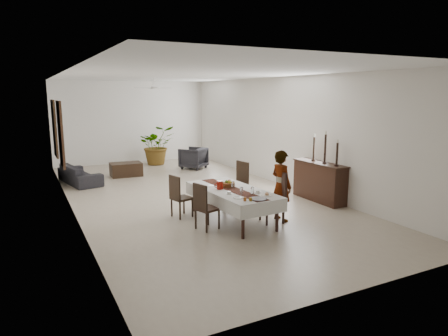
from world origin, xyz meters
TOP-DOWN VIEW (x-y plane):
  - floor at (0.00, 0.00)m, footprint 6.00×12.00m
  - ceiling at (0.00, 0.00)m, footprint 6.00×12.00m
  - wall_back at (0.00, 6.00)m, footprint 6.00×0.02m
  - wall_front at (0.00, -6.00)m, footprint 6.00×0.02m
  - wall_left at (-3.00, 0.00)m, footprint 0.02×12.00m
  - wall_right at (3.00, 0.00)m, footprint 0.02×12.00m
  - dining_table_top at (-0.00, -2.42)m, footprint 1.05×2.26m
  - table_leg_fl at (-0.34, -3.49)m, footprint 0.07×0.07m
  - table_leg_fr at (0.46, -3.45)m, footprint 0.07×0.07m
  - table_leg_bl at (-0.47, -1.40)m, footprint 0.07×0.07m
  - table_leg_br at (0.34, -1.35)m, footprint 0.07×0.07m
  - tablecloth_top at (-0.00, -2.42)m, footprint 1.22×2.43m
  - tablecloth_drape_left at (-0.54, -2.45)m, footprint 0.15×2.37m
  - tablecloth_drape_right at (0.54, -2.39)m, footprint 0.15×2.37m
  - tablecloth_drape_near at (0.07, -3.60)m, footprint 1.09×0.07m
  - tablecloth_drape_far at (-0.07, -1.24)m, footprint 1.09×0.07m
  - table_runner at (-0.00, -2.42)m, footprint 0.45×2.32m
  - red_pitcher at (-0.24, -2.30)m, footprint 0.15×0.15m
  - pitcher_handle at (-0.32, -2.30)m, footprint 0.11×0.02m
  - wine_glass_near at (0.14, -3.01)m, footprint 0.06×0.06m
  - wine_glass_mid at (-0.06, -2.93)m, footprint 0.06×0.06m
  - wine_glass_far at (0.04, -2.37)m, footprint 0.06×0.06m
  - teacup_right at (0.31, -2.96)m, footprint 0.08×0.08m
  - saucer_right at (0.31, -2.96)m, footprint 0.14×0.14m
  - teacup_left at (-0.26, -2.76)m, footprint 0.08×0.08m
  - saucer_left at (-0.26, -2.76)m, footprint 0.14×0.14m
  - plate_near_right at (0.35, -3.23)m, footprint 0.22×0.22m
  - bread_near_right at (0.35, -3.23)m, footprint 0.08×0.08m
  - plate_near_left at (-0.24, -3.13)m, footprint 0.22×0.22m
  - plate_far_left at (-0.32, -1.93)m, footprint 0.22×0.22m
  - serving_tray at (0.06, -3.39)m, footprint 0.33×0.33m
  - jam_jar_a at (-0.15, -3.43)m, footprint 0.06×0.06m
  - jam_jar_b at (-0.24, -3.38)m, footprint 0.06×0.06m
  - fruit_basket at (0.03, -2.19)m, footprint 0.28×0.28m
  - fruit_red at (0.06, -2.17)m, footprint 0.08×0.08m
  - fruit_green at (-0.01, -2.16)m, footprint 0.07×0.07m
  - fruit_yellow at (0.03, -2.24)m, footprint 0.08×0.08m
  - chair_right_near_seat at (0.71, -2.89)m, footprint 0.54×0.54m
  - chair_right_near_leg_fl at (0.86, -3.11)m, footprint 0.05×0.05m
  - chair_right_near_leg_fr at (0.93, -2.74)m, footprint 0.05×0.05m
  - chair_right_near_leg_bl at (0.49, -3.04)m, footprint 0.05×0.05m
  - chair_right_near_leg_br at (0.56, -2.67)m, footprint 0.05×0.05m
  - chair_right_near_back at (0.92, -2.93)m, footprint 0.13×0.46m
  - chair_right_far_seat at (0.70, -1.31)m, footprint 0.52×0.52m
  - chair_right_far_leg_fl at (0.92, -1.46)m, footprint 0.05×0.05m
  - chair_right_far_leg_fr at (0.85, -1.10)m, footprint 0.05×0.05m
  - chair_right_far_leg_bl at (0.56, -1.53)m, footprint 0.05×0.05m
  - chair_right_far_leg_br at (0.49, -1.17)m, footprint 0.05×0.05m
  - chair_right_far_back at (0.90, -1.27)m, footprint 0.12×0.45m
  - chair_left_near_seat at (-0.71, -2.68)m, footprint 0.51×0.51m
  - chair_left_near_leg_fl at (-0.92, -2.56)m, footprint 0.05×0.05m
  - chair_left_near_leg_fr at (-0.82, -2.88)m, footprint 0.05×0.05m
  - chair_left_near_leg_bl at (-0.60, -2.47)m, footprint 0.05×0.05m
  - chair_left_near_leg_br at (-0.50, -2.79)m, footprint 0.05×0.05m
  - chair_left_near_back at (-0.89, -2.73)m, footprint 0.15×0.40m
  - chair_left_far_seat at (-0.87, -1.66)m, footprint 0.49×0.49m
  - chair_left_far_leg_fl at (-1.07, -1.54)m, footprint 0.05×0.05m
  - chair_left_far_leg_fr at (-0.99, -1.86)m, footprint 0.05×0.05m
  - chair_left_far_leg_bl at (-0.75, -1.46)m, footprint 0.05×0.05m
  - chair_left_far_leg_br at (-0.67, -1.78)m, footprint 0.05×0.05m
  - chair_left_far_back at (-1.05, -1.70)m, footprint 0.13×0.40m
  - woman at (0.94, -2.88)m, footprint 0.42×0.59m
  - sideboard_body at (2.78, -1.96)m, footprint 0.43×1.60m
  - sideboard_top at (2.78, -1.96)m, footprint 0.47×1.67m
  - candlestick_near_base at (2.78, -2.55)m, footprint 0.11×0.11m
  - candlestick_near_shaft at (2.78, -2.55)m, footprint 0.05×0.05m
  - candlestick_near_candle at (2.78, -2.55)m, footprint 0.04×0.04m
  - candlestick_mid_base at (2.78, -2.12)m, footprint 0.11×0.11m
  - candlestick_mid_shaft at (2.78, -2.12)m, footprint 0.05×0.05m
  - candlestick_mid_candle at (2.78, -2.12)m, footprint 0.04×0.04m
  - candlestick_far_base at (2.78, -1.70)m, footprint 0.11×0.11m
  - candlestick_far_shaft at (2.78, -1.70)m, footprint 0.05×0.05m
  - candlestick_far_candle at (2.78, -1.70)m, footprint 0.04×0.04m
  - sofa at (-2.43, 2.95)m, footprint 1.14×2.05m
  - armchair at (1.63, 3.65)m, footprint 1.18×1.18m
  - coffee_table at (-0.91, 3.41)m, footprint 1.03×0.71m
  - potted_plant at (0.71, 5.10)m, footprint 1.47×1.31m
  - mirror_frame_near at (-2.96, 2.20)m, footprint 0.06×1.05m
  - mirror_glass_near at (-2.92, 2.20)m, footprint 0.01×0.90m
  - mirror_frame_far at (-2.96, 4.30)m, footprint 0.06×1.05m
  - mirror_glass_far at (-2.92, 4.30)m, footprint 0.01×0.90m
  - fan_rod at (0.00, 3.00)m, footprint 0.04×0.04m
  - fan_hub at (0.00, 3.00)m, footprint 0.16×0.16m
  - fan_blade_n at (0.00, 3.35)m, footprint 0.10×0.55m
  - fan_blade_s at (0.00, 2.65)m, footprint 0.10×0.55m
  - fan_blade_e at (0.35, 3.00)m, footprint 0.55×0.10m
  - fan_blade_w at (-0.35, 3.00)m, footprint 0.55×0.10m

SIDE VIEW (x-z plane):
  - floor at x=0.00m, z-range 0.00..0.00m
  - chair_left_far_leg_fl at x=-1.07m, z-range 0.00..0.40m
  - chair_left_far_leg_fr at x=-0.99m, z-range 0.00..0.40m
  - chair_left_far_leg_bl at x=-0.75m, z-range 0.00..0.40m
  - chair_left_far_leg_br at x=-0.67m, z-range 0.00..0.40m
  - chair_left_near_leg_fl at x=-0.92m, z-range 0.00..0.40m
  - chair_left_near_leg_fr at x=-0.82m, z-range 0.00..0.40m
  - chair_left_near_leg_bl at x=-0.60m, z-range 0.00..0.40m
  - chair_left_near_leg_br at x=-0.50m, z-range 0.00..0.40m
  - chair_right_far_leg_fl at x=0.92m, z-range 0.00..0.44m
  - chair_right_far_leg_fr at x=0.85m, z-range 0.00..0.44m
  - chair_right_far_leg_bl at x=0.56m, z-range 0.00..0.44m
  - chair_right_far_leg_br at x=0.49m, z-range 0.00..0.44m
  - coffee_table at x=-0.91m, z-range 0.00..0.45m
  - chair_right_near_leg_fl at x=0.86m, z-range 0.00..0.46m
  - chair_right_near_leg_fr at x=0.93m, z-range 0.00..0.46m
  - chair_right_near_leg_bl at x=0.49m, z-range 0.00..0.46m
  - chair_right_near_leg_br at x=0.56m, z-range 0.00..0.46m
  - sofa at x=-2.43m, z-range 0.00..0.56m
  - table_leg_fl at x=-0.34m, z-range 0.00..0.64m
  - table_leg_fr at x=0.46m, z-range 0.00..0.64m
  - table_leg_bl at x=-0.47m, z-range 0.00..0.64m
  - table_leg_br at x=0.34m, z-range 0.00..0.64m
  - armchair at x=1.63m, z-range 0.00..0.78m
  - chair_left_far_seat at x=-0.87m, z-range 0.40..0.45m
  - chair_left_near_seat at x=-0.71m, z-range 0.40..0.45m
  - chair_right_far_seat at x=0.70m, z-range 0.44..0.49m
  - sideboard_body at x=2.78m, z-range 0.00..0.96m
  - chair_right_near_seat at x=0.71m, z-range 0.46..0.51m
  - tablecloth_drape_left at x=-0.54m, z-range 0.42..0.70m
  - tablecloth_drape_right at x=0.54m, z-range 0.42..0.70m
  - tablecloth_drape_near at x=0.07m, z-range 0.42..0.70m
  - tablecloth_drape_far at x=-0.07m, z-range 0.42..0.70m
  - dining_table_top at x=0.00m, z-range 0.64..0.69m
  - tablecloth_top at x=0.00m, z-range 0.69..0.70m
  - chair_left_far_back at x=-1.05m, z-range 0.44..0.96m
  - table_runner at x=0.00m, z-range 0.70..0.70m
  - chair_left_near_back at x=-0.89m, z-range 0.45..0.96m
  - saucer_right at x=0.31m, z-range 0.70..0.71m
  - saucer_left at x=-0.26m, z-range 0.70..0.71m
  - plate_near_right at x=0.35m, z-range 0.70..0.71m
  - plate_near_left at x=-0.24m, z-range 0.70..0.71m
  - plate_far_left at x=-0.32m, z-range 0.70..0.71m
  - serving_tray at x=0.06m, z-range 0.70..0.72m
  - teacup_right at x=0.31m, z-range 0.70..0.76m
  - teacup_left at x=-0.26m, z-range 0.70..0.76m
  - bread_near_right at x=0.35m, z-range 0.69..0.77m
  - jam_jar_a at x=-0.15m, z-range 0.70..0.77m
  - jam_jar_b at x=-0.24m, z-range 0.70..0.77m
  - fruit_basket at x=0.03m, z-range 0.70..0.79m
  - potted_plant at x=0.71m, z-range 0.00..1.51m
  - woman at x=0.94m, z-range 0.00..1.54m
  - chair_right_far_back at x=0.90m, z-range 0.49..1.06m
  - wine_glass_near at x=0.14m, z-range 0.70..0.86m
  - wine_glass_mid at x=-0.06m, z-range 0.70..0.86m
  - wine_glass_far at x=0.04m, z-range 0.70..0.86m
  - red_pitcher at x=-0.24m, z-range 0.70..0.88m
  - pitcher_handle at x=-0.32m, z-range 0.74..0.85m
  - chair_right_near_back at x=0.92m, z-range 0.50..1.09m
  - fruit_red at x=0.06m, z-range 0.77..0.86m
  - fruit_green at x=-0.01m, z-range 0.78..0.85m
  - fruit_yellow at x=0.03m, z-range 0.78..0.85m
  - sideboard_top at x=2.78m, z-range 0.96..0.99m
  - candlestick_near_base at x=2.78m, z-range 0.99..1.03m
  - candlestick_mid_base at x=2.78m, z-range 0.99..1.03m
  - candlestick_far_base at x=2.78m, z-range 0.99..1.03m
  - candlestick_near_shaft at x=2.78m, z-range 1.03..1.56m
  - candlestick_far_shaft at x=2.78m, z-range 1.03..1.61m
  - candlestick_mid_shaft at x=2.78m, z-range 1.03..1.72m
  - wall_back at x=0.00m, z-range 0.00..3.20m
  - wall_front at x=0.00m, z-range 0.00..3.20m
  - wall_left at x=-3.00m, z-range 0.00..3.20m
  - wall_right at x=3.00m, z-range 0.00..3.20m
  - mirror_frame_near at x=-2.96m, z-range 0.67..2.53m
  - mirror_glass_near at x=-2.92m, z-range 0.75..2.45m
  - mirror_frame_far at x=-2.96m, z-range 0.67..2.53m
  - mirror_glass_far at x=-2.92m, z-range 0.75..2.45m
  - candlestick_near_candle at x=2.78m, z-range 1.56..1.65m
  - candlestick_far_candle at x=2.78m, z-range 1.61..1.70m
  - candlestick_mid_candle at x=2.78m, z-range 1.72..1.81m
  - fan_hub at x=0.00m, z-range 2.86..2.94m
  - fan_blade_n at x=0.00m, z-range 2.89..2.91m
  - fan_blade_s at x=0.00m, z-range 2.89..2.91m
  - fan_blade_e at x=0.35m, z-range 2.89..2.91m
  - fan_blade_w at x=-0.35m, z-range 2.89..2.91m
  - fan_rod at x=0.00m, z-range 3.00..3.20m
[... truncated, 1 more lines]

